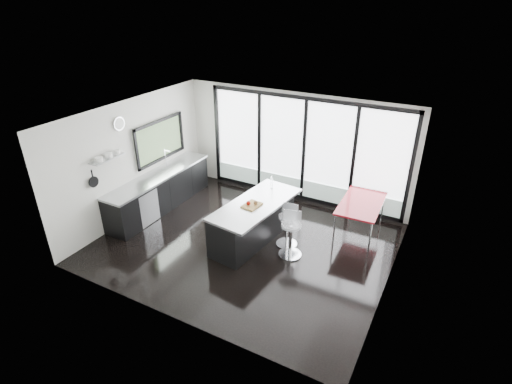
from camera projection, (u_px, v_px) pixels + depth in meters
The scene contains 11 objects.
floor at pixel (245, 243), 8.72m from camera, with size 6.00×5.00×0.00m, color black.
ceiling at pixel (244, 119), 7.45m from camera, with size 6.00×5.00×0.00m, color white.
wall_back at pixel (303, 154), 9.97m from camera, with size 6.00×0.09×2.80m.
wall_front at pixel (164, 249), 6.13m from camera, with size 6.00×0.00×2.80m, color beige.
wall_left at pixel (142, 149), 9.48m from camera, with size 0.26×5.00×2.80m.
wall_right at pixel (397, 222), 6.82m from camera, with size 0.00×5.00×2.80m, color beige.
counter_cabinets at pixel (160, 191), 9.95m from camera, with size 0.69×3.24×1.36m.
island at pixel (253, 220), 8.67m from camera, with size 1.23×2.38×1.21m.
bar_stool_near at pixel (291, 240), 8.17m from camera, with size 0.48×0.48×0.76m, color silver.
bar_stool_far at pixel (287, 230), 8.53m from camera, with size 0.45×0.45×0.72m, color silver.
red_table at pixel (360, 218), 8.89m from camera, with size 0.85×1.50×0.80m, color maroon.
Camera 1 is at (3.64, -6.28, 4.97)m, focal length 28.00 mm.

